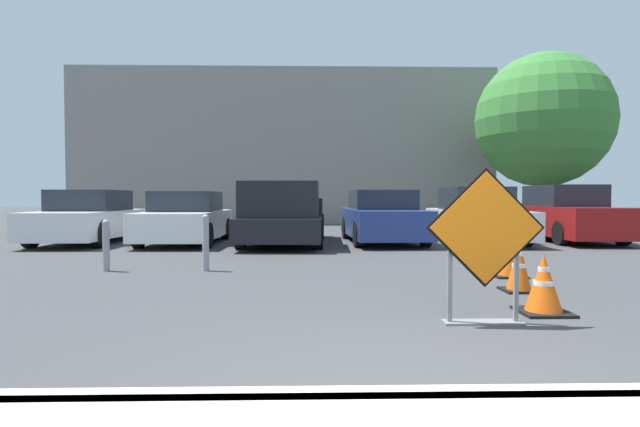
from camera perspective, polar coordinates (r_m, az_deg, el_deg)
ground_plane at (r=12.82m, az=1.26°, el=-3.63°), size 96.00×96.00×0.00m
curb_lip at (r=3.04m, az=10.37°, el=-20.63°), size 27.18×0.20×0.14m
road_closed_sign at (r=5.06m, az=18.33°, el=-2.91°), size 1.15×0.20×1.51m
traffic_cone_nearest at (r=5.83m, az=24.18°, el=-7.40°), size 0.51×0.51×0.64m
traffic_cone_second at (r=7.04m, az=21.78°, el=-5.65°), size 0.42×0.42×0.67m
traffic_cone_third at (r=8.26m, az=20.75°, el=-4.61°), size 0.48×0.48×0.65m
parked_car_nearest at (r=14.79m, az=-24.85°, el=-0.49°), size 1.90×4.33×1.42m
parked_car_second at (r=13.77m, az=-15.05°, el=-0.64°), size 1.88×4.10×1.38m
pickup_truck at (r=12.95m, az=-4.17°, el=-0.39°), size 2.20×5.11×1.60m
parked_car_third at (r=13.66m, az=7.12°, el=-0.51°), size 2.00×4.26×1.42m
parked_car_fourth at (r=14.52m, az=17.32°, el=-0.35°), size 1.87×4.72×1.51m
parked_car_fifth at (r=15.77m, az=26.16°, el=-0.17°), size 1.91×4.75×1.57m
bollard_nearest at (r=8.53m, az=-12.93°, el=-3.08°), size 0.12×0.12×0.95m
bollard_second at (r=9.01m, az=-23.26°, el=-3.21°), size 0.12×0.12×0.86m
building_facade_backdrop at (r=25.05m, az=-3.96°, el=7.17°), size 19.31×5.00×7.08m
street_tree_behind_lot at (r=21.13m, az=24.17°, el=9.69°), size 5.06×5.06×6.70m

